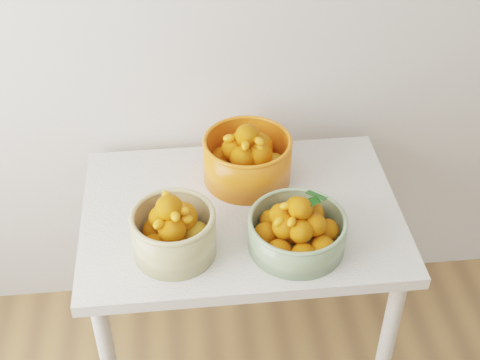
{
  "coord_description": "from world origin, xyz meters",
  "views": [
    {
      "loc": [
        -0.55,
        0.03,
        2.15
      ],
      "look_at": [
        -0.39,
        1.54,
        0.92
      ],
      "focal_mm": 50.0,
      "sensor_mm": 36.0,
      "label": 1
    }
  ],
  "objects_px": {
    "bowl_cream": "(174,231)",
    "bowl_orange": "(247,158)",
    "bowl_green": "(297,230)",
    "table": "(241,232)"
  },
  "relations": [
    {
      "from": "bowl_cream",
      "to": "bowl_orange",
      "type": "xyz_separation_m",
      "value": [
        0.25,
        0.32,
        0.0
      ]
    },
    {
      "from": "bowl_green",
      "to": "bowl_orange",
      "type": "height_order",
      "value": "bowl_orange"
    },
    {
      "from": "table",
      "to": "bowl_green",
      "type": "xyz_separation_m",
      "value": [
        0.14,
        -0.18,
        0.16
      ]
    },
    {
      "from": "bowl_cream",
      "to": "bowl_orange",
      "type": "bearing_deg",
      "value": 52.21
    },
    {
      "from": "bowl_cream",
      "to": "table",
      "type": "bearing_deg",
      "value": 37.44
    },
    {
      "from": "table",
      "to": "bowl_cream",
      "type": "bearing_deg",
      "value": -142.56
    },
    {
      "from": "bowl_green",
      "to": "bowl_orange",
      "type": "bearing_deg",
      "value": 107.92
    },
    {
      "from": "bowl_cream",
      "to": "bowl_green",
      "type": "xyz_separation_m",
      "value": [
        0.36,
        -0.01,
        -0.02
      ]
    },
    {
      "from": "bowl_orange",
      "to": "bowl_cream",
      "type": "bearing_deg",
      "value": -127.79
    },
    {
      "from": "table",
      "to": "bowl_orange",
      "type": "height_order",
      "value": "bowl_orange"
    }
  ]
}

